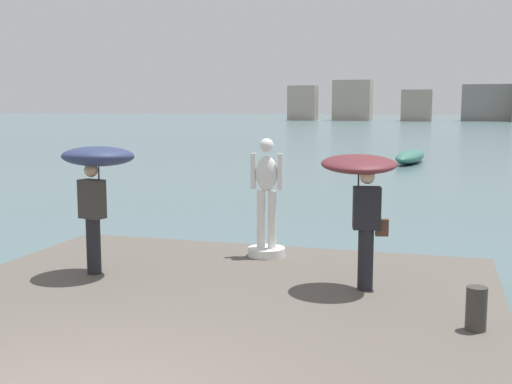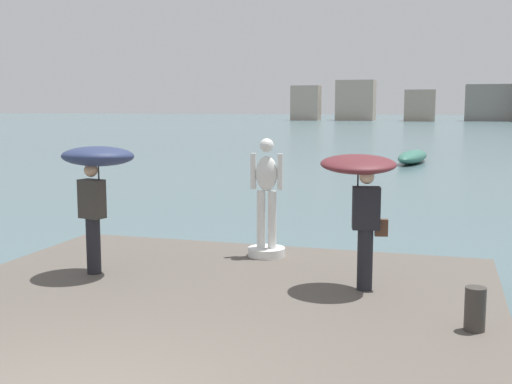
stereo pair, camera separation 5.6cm
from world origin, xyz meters
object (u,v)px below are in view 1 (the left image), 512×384
at_px(onlooker_right, 361,184).
at_px(boat_far, 410,157).
at_px(onlooker_left, 97,170).
at_px(mooring_bollard, 476,309).
at_px(statue_white_figure, 267,208).

relative_size(onlooker_right, boat_far, 0.38).
height_order(onlooker_right, boat_far, onlooker_right).
bearing_deg(onlooker_right, onlooker_left, -175.74).
distance_m(onlooker_right, boat_far, 26.00).
xyz_separation_m(onlooker_right, mooring_bollard, (1.52, -1.34, -1.26)).
relative_size(statue_white_figure, onlooker_left, 1.02).
height_order(statue_white_figure, onlooker_right, statue_white_figure).
relative_size(mooring_bollard, boat_far, 0.10).
relative_size(onlooker_left, mooring_bollard, 3.87).
distance_m(statue_white_figure, mooring_bollard, 4.48).
bearing_deg(boat_far, mooring_bollard, -85.73).
height_order(mooring_bollard, boat_far, mooring_bollard).
distance_m(onlooker_left, mooring_bollard, 5.78).
bearing_deg(mooring_bollard, onlooker_right, 138.67).
xyz_separation_m(mooring_bollard, boat_far, (-2.04, 27.29, -0.32)).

